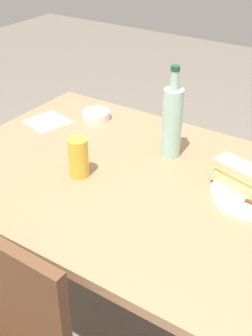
# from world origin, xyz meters

# --- Properties ---
(ground_plane) EXTENTS (8.00, 8.00, 0.00)m
(ground_plane) POSITION_xyz_m (0.00, 0.00, 0.00)
(ground_plane) COLOR #6B6056
(dining_table) EXTENTS (1.16, 0.84, 0.75)m
(dining_table) POSITION_xyz_m (0.00, 0.00, 0.64)
(dining_table) COLOR #997251
(dining_table) RESTS_ON ground
(knife_near) EXTENTS (0.18, 0.03, 0.01)m
(knife_near) POSITION_xyz_m (-0.37, -0.04, 0.77)
(knife_near) COLOR silver
(knife_near) RESTS_ON plate_near
(water_bottle) EXTENTS (0.06, 0.06, 0.31)m
(water_bottle) POSITION_xyz_m (-0.06, -0.18, 0.88)
(water_bottle) COLOR #99C6B7
(water_bottle) RESTS_ON dining_table
(beer_glass) EXTENTS (0.06, 0.06, 0.12)m
(beer_glass) POSITION_xyz_m (0.12, 0.09, 0.81)
(beer_glass) COLOR gold
(beer_glass) RESTS_ON dining_table
(olive_bowl) EXTENTS (0.11, 0.11, 0.03)m
(olive_bowl) POSITION_xyz_m (0.31, -0.27, 0.77)
(olive_bowl) COLOR silver
(olive_bowl) RESTS_ON dining_table
(paper_napkin) EXTENTS (0.17, 0.17, 0.00)m
(paper_napkin) POSITION_xyz_m (0.45, -0.14, 0.75)
(paper_napkin) COLOR white
(paper_napkin) RESTS_ON dining_table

